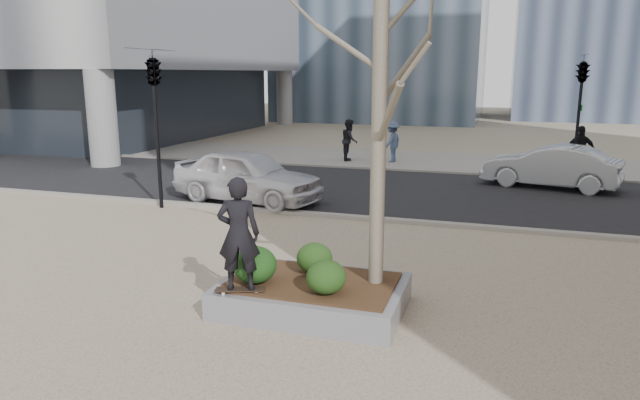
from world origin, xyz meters
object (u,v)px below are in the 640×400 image
(skateboarder, at_px, (239,234))
(police_car, at_px, (247,176))
(planter, at_px, (312,296))
(skateboard, at_px, (240,291))

(skateboarder, distance_m, police_car, 8.56)
(planter, bearing_deg, skateboarder, -140.94)
(police_car, bearing_deg, skateboard, -145.30)
(planter, height_order, skateboard, skateboard)
(skateboard, height_order, police_car, police_car)
(skateboarder, bearing_deg, skateboard, 180.00)
(skateboarder, relative_size, police_car, 0.38)
(planter, bearing_deg, police_car, 122.08)
(skateboard, distance_m, skateboarder, 0.94)
(planter, relative_size, police_car, 0.64)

